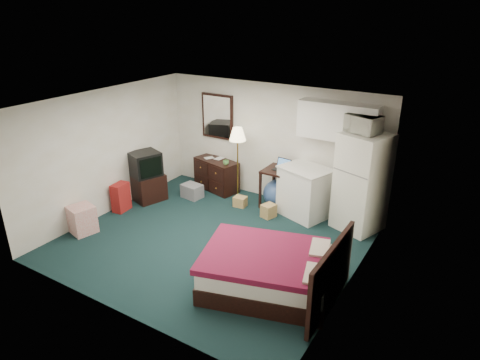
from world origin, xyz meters
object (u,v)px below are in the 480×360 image
Objects in this scene: suitcase at (121,197)px; dresser at (217,175)px; kitchen_counter at (304,193)px; bed at (267,271)px; tv_stand at (148,187)px; fridge at (362,182)px; desk at (279,188)px; floor_lamp at (238,164)px.

dresser is at bearing 55.25° from suitcase.
suitcase is (-3.30, -1.76, -0.20)m from kitchen_counter.
bed is at bearing -59.75° from kitchen_counter.
kitchen_counter is 1.59× the size of tv_stand.
fridge is at bearing 16.82° from suitcase.
suitcase is (-2.69, -1.88, -0.12)m from desk.
dresser is 1.77× the size of suitcase.
dresser is 3.37m from fridge.
kitchen_counter is at bearing 22.26° from suitcase.
floor_lamp reaches higher than kitchen_counter.
tv_stand is at bearing -148.23° from floor_lamp.
floor_lamp is 1.96× the size of desk.
floor_lamp is 3.24m from bed.
floor_lamp is 1.02m from desk.
fridge is (1.08, 0.07, 0.44)m from kitchen_counter.
bed is (0.49, -2.50, -0.20)m from kitchen_counter.
tv_stand is (-4.27, -1.12, -0.64)m from fridge.
floor_lamp is 1.63× the size of kitchen_counter.
floor_lamp is at bearing -159.65° from kitchen_counter.
fridge is (3.32, -0.10, 0.57)m from dresser.
fridge reaches higher than suitcase.
floor_lamp is 2.72× the size of suitcase.
desk is 3.28m from suitcase.
tv_stand is at bearing -145.69° from fridge.
floor_lamp is at bearing 113.55° from bed.
kitchen_counter is 2.56m from bed.
floor_lamp is at bearing 49.62° from tv_stand.
kitchen_counter is (0.61, -0.12, 0.08)m from desk.
fridge is (2.62, 0.10, 0.12)m from floor_lamp.
kitchen_counter is at bearing 9.46° from dresser.
kitchen_counter is 3.74m from suitcase.
fridge is 2.72m from bed.
desk is 2.84m from tv_stand.
kitchen_counter is at bearing -156.83° from fridge.
floor_lamp is 2.63m from fridge.
fridge is 1.02× the size of bed.
bed is at bearing -83.33° from fridge.
desk is (0.93, 0.15, -0.39)m from floor_lamp.
desk is 0.63m from kitchen_counter.
kitchen_counter reaches higher than dresser.
tv_stand is (-1.65, -1.02, -0.52)m from floor_lamp.
suitcase is (-3.79, 0.75, 0.00)m from bed.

